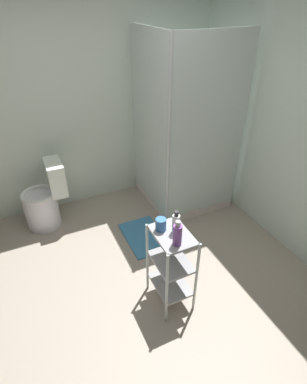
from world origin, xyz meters
name	(u,v)px	position (x,y,z in m)	size (l,w,h in m)	color
ground_plane	(126,312)	(0.00, 0.00, -0.01)	(4.20, 4.20, 0.02)	#A49687
wall_left	(60,103)	(-1.85, 0.00, 1.25)	(0.10, 4.20, 2.50)	silver
shower_stall	(180,170)	(-1.22, 1.17, 0.46)	(0.92, 0.92, 2.00)	white
toilet	(45,201)	(-1.48, -0.39, 0.31)	(0.37, 0.49, 0.76)	white
storage_cart	(171,263)	(0.04, 0.39, 0.44)	(0.38, 0.28, 0.74)	silver
conditioner_bottle_purple	(177,234)	(0.15, 0.37, 0.83)	(0.07, 0.07, 0.21)	#8149A2
lotion_bottle_white	(176,223)	(0.03, 0.43, 0.82)	(0.06, 0.06, 0.19)	white
rinse_cup	(161,224)	(-0.05, 0.34, 0.79)	(0.08, 0.08, 0.10)	#3870B2
bath_mat	(144,236)	(-0.79, 0.51, 0.01)	(0.60, 0.40, 0.02)	teal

